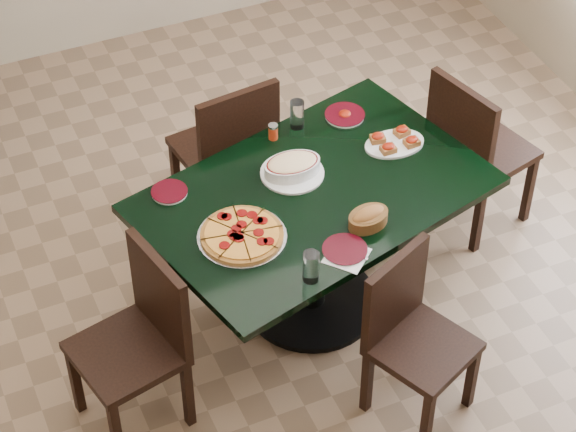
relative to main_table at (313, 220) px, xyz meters
name	(u,v)px	position (x,y,z in m)	size (l,w,h in m)	color
floor	(266,336)	(-0.29, -0.11, -0.57)	(5.50, 5.50, 0.00)	#85684D
main_table	(313,220)	(0.00, 0.00, 0.00)	(1.75, 1.36, 0.75)	black
chair_far	(230,147)	(-0.15, 0.70, -0.04)	(0.49, 0.49, 0.94)	black
chair_near	(410,329)	(0.15, -0.70, -0.10)	(0.52, 0.52, 0.84)	black
chair_right	(473,146)	(0.99, 0.22, -0.04)	(0.54, 0.54, 0.94)	black
chair_left	(142,333)	(-0.94, -0.29, -0.06)	(0.50, 0.50, 0.90)	black
pepperoni_pizza	(242,235)	(-0.41, -0.15, 0.20)	(0.39, 0.39, 0.04)	silver
lasagna_casserole	(292,167)	(-0.04, 0.15, 0.23)	(0.30, 0.30, 0.09)	silver
bread_basket	(368,218)	(0.13, -0.29, 0.22)	(0.22, 0.17, 0.09)	brown
bruschetta_platter	(395,141)	(0.49, 0.15, 0.21)	(0.30, 0.22, 0.05)	silver
side_plate_near	(345,250)	(-0.04, -0.40, 0.19)	(0.20, 0.20, 0.02)	silver
side_plate_far_r	(345,115)	(0.37, 0.44, 0.19)	(0.20, 0.20, 0.03)	silver
side_plate_far_l	(169,192)	(-0.61, 0.25, 0.19)	(0.17, 0.17, 0.02)	silver
napkin_setting	(347,256)	(-0.04, -0.43, 0.18)	(0.24, 0.24, 0.01)	white
water_glass_a	(297,114)	(0.12, 0.46, 0.26)	(0.07, 0.07, 0.15)	white
water_glass_b	(311,267)	(-0.24, -0.49, 0.26)	(0.07, 0.07, 0.15)	white
pepper_shaker	(273,132)	(-0.02, 0.43, 0.22)	(0.05, 0.05, 0.08)	#AC3312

